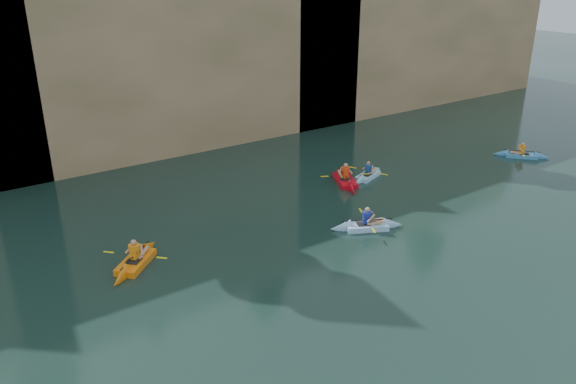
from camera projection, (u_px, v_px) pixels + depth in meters
ground at (475, 341)px, 17.05m from camera, size 160.00×160.00×0.00m
cliff at (116, 38)px, 37.54m from camera, size 70.00×16.00×12.00m
cliff_slab_center at (193, 54)px, 33.10m from camera, size 24.00×2.40×11.40m
cliff_slab_east at (425, 42)px, 44.01m from camera, size 26.00×2.40×9.84m
sea_cave_center at (104, 140)px, 30.97m from camera, size 3.50×1.00×3.20m
sea_cave_east at (307, 96)px, 38.16m from camera, size 5.00×1.00×4.50m
kayaker_orange at (136, 261)px, 21.30m from camera, size 3.08×2.96×1.33m
kayaker_ltblue_near at (367, 226)px, 24.20m from camera, size 3.20×2.25×1.27m
kayaker_red_far at (345, 180)px, 29.27m from camera, size 2.41×3.66×1.35m
kayaker_ltblue_mid at (368, 175)px, 30.01m from camera, size 3.05×2.15×1.14m
kayaker_blue_east at (521, 155)px, 33.18m from camera, size 2.57×2.86×1.13m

